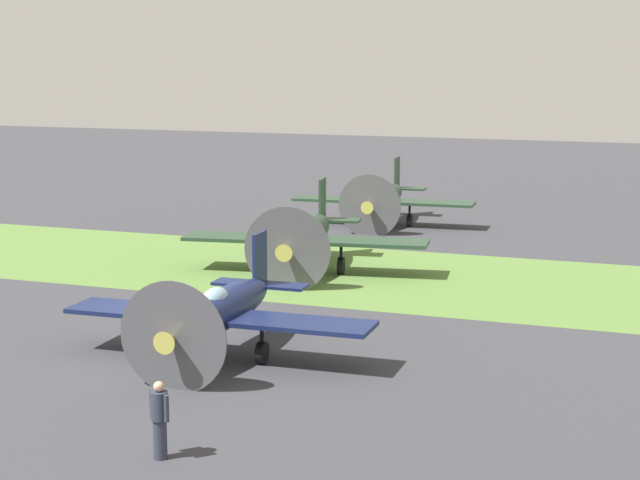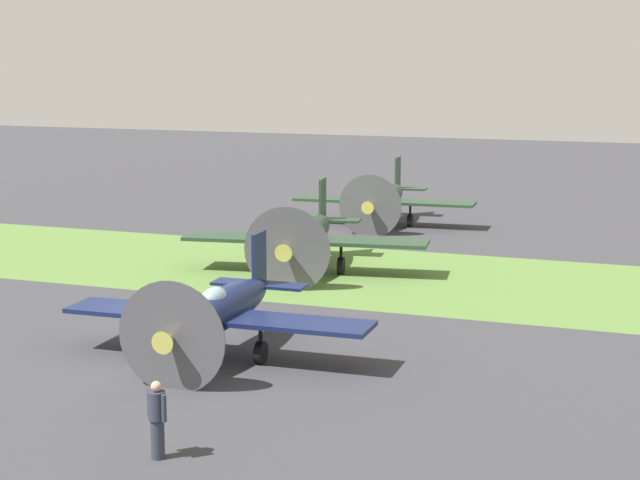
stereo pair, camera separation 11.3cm
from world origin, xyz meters
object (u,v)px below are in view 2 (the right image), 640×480
at_px(airplane_trail, 385,198).
at_px(airplane_lead, 220,310).
at_px(ground_crew_chief, 157,418).
at_px(airplane_wingman, 306,235).

bearing_deg(airplane_trail, airplane_lead, 91.50).
relative_size(airplane_trail, ground_crew_chief, 5.39).
distance_m(airplane_lead, airplane_trail, 24.18).
height_order(airplane_lead, ground_crew_chief, airplane_lead).
height_order(airplane_wingman, ground_crew_chief, airplane_wingman).
bearing_deg(airplane_lead, airplane_trail, -86.57).
bearing_deg(airplane_lead, ground_crew_chief, 103.56).
bearing_deg(airplane_wingman, ground_crew_chief, 92.92).
distance_m(airplane_trail, ground_crew_chief, 31.78).
height_order(airplane_wingman, airplane_trail, airplane_wingman).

